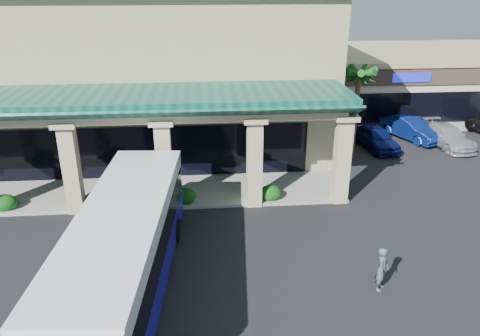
{
  "coord_description": "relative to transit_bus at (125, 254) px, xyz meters",
  "views": [
    {
      "loc": [
        -1.07,
        -16.48,
        11.16
      ],
      "look_at": [
        0.75,
        4.9,
        2.2
      ],
      "focal_mm": 35.0,
      "sensor_mm": 36.0,
      "label": 1
    }
  ],
  "objects": [
    {
      "name": "ground",
      "position": [
        4.01,
        1.75,
        -1.77
      ],
      "size": [
        110.0,
        110.0,
        0.0
      ],
      "primitive_type": "plane",
      "color": "black"
    },
    {
      "name": "main_building",
      "position": [
        -3.99,
        17.75,
        3.9
      ],
      "size": [
        30.8,
        14.8,
        11.35
      ],
      "primitive_type": null,
      "color": "tan",
      "rests_on": "ground"
    },
    {
      "name": "arcade",
      "position": [
        -3.99,
        8.55,
        1.08
      ],
      "size": [
        30.0,
        6.2,
        5.7
      ],
      "primitive_type": null,
      "color": "#0C493C",
      "rests_on": "ground"
    },
    {
      "name": "strip_mall",
      "position": [
        22.01,
        25.75,
        0.68
      ],
      "size": [
        22.5,
        12.5,
        4.9
      ],
      "primitive_type": null,
      "color": "beige",
      "rests_on": "ground"
    },
    {
      "name": "palm_0",
      "position": [
        12.51,
        12.75,
        1.53
      ],
      "size": [
        2.4,
        2.4,
        6.6
      ],
      "primitive_type": null,
      "color": "#114112",
      "rests_on": "ground"
    },
    {
      "name": "palm_1",
      "position": [
        13.51,
        15.75,
        1.13
      ],
      "size": [
        2.4,
        2.4,
        5.8
      ],
      "primitive_type": null,
      "color": "#114112",
      "rests_on": "ground"
    },
    {
      "name": "broadleaf_tree",
      "position": [
        11.51,
        20.75,
        0.63
      ],
      "size": [
        2.6,
        2.6,
        4.81
      ],
      "primitive_type": null,
      "color": "#0F420F",
      "rests_on": "ground"
    },
    {
      "name": "transit_bus",
      "position": [
        0.0,
        0.0,
        0.0
      ],
      "size": [
        3.92,
        12.87,
        3.54
      ],
      "primitive_type": null,
      "rotation": [
        0.0,
        0.0,
        -0.08
      ],
      "color": "#1B14A3",
      "rests_on": "ground"
    },
    {
      "name": "pedestrian",
      "position": [
        9.51,
        -0.49,
        -0.88
      ],
      "size": [
        0.7,
        0.77,
        1.78
      ],
      "primitive_type": "imported",
      "rotation": [
        0.0,
        0.0,
        1.04
      ],
      "color": "#495267",
      "rests_on": "ground"
    },
    {
      "name": "car_silver",
      "position": [
        14.79,
        14.7,
        -1.0
      ],
      "size": [
        2.37,
        4.71,
        1.54
      ],
      "primitive_type": "imported",
      "rotation": [
        0.0,
        0.0,
        0.13
      ],
      "color": "#0C1357",
      "rests_on": "ground"
    },
    {
      "name": "car_white",
      "position": [
        17.98,
        16.35,
        -0.97
      ],
      "size": [
        3.47,
        5.11,
        1.59
      ],
      "primitive_type": "imported",
      "rotation": [
        0.0,
        0.0,
        0.41
      ],
      "color": "navy",
      "rests_on": "ground"
    },
    {
      "name": "car_red",
      "position": [
        19.84,
        14.66,
        -1.05
      ],
      "size": [
        2.65,
        5.19,
        1.44
      ],
      "primitive_type": "imported",
      "rotation": [
        0.0,
        0.0,
        0.13
      ],
      "color": "#ABABB3",
      "rests_on": "ground"
    }
  ]
}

